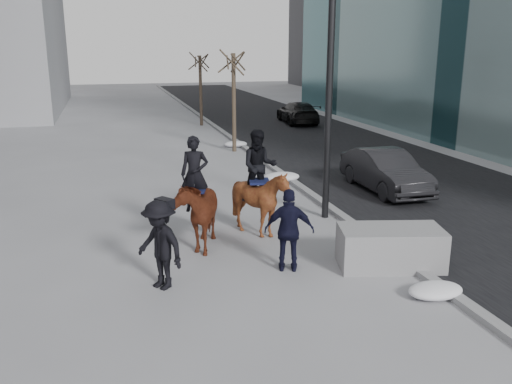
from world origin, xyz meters
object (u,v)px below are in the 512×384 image
object	(u,v)px
mounted_left	(197,206)
mounted_right	(260,194)
planter	(390,248)
car_near	(385,171)

from	to	relation	value
mounted_left	mounted_right	size ratio (longest dim) A/B	0.99
planter	mounted_right	size ratio (longest dim) A/B	0.82
planter	car_near	xyz separation A→B (m)	(2.93, 5.65, 0.23)
mounted_right	mounted_left	bearing A→B (deg)	-169.19
planter	mounted_right	bearing A→B (deg)	128.28
car_near	mounted_right	size ratio (longest dim) A/B	1.54
planter	mounted_left	size ratio (longest dim) A/B	0.83
mounted_right	planter	bearing A→B (deg)	-51.72
planter	mounted_right	world-z (taller)	mounted_right
mounted_left	planter	bearing A→B (deg)	-32.22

